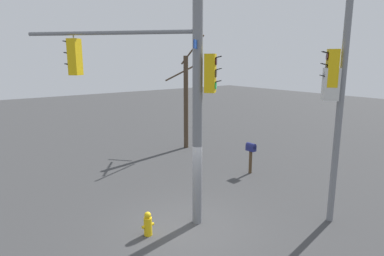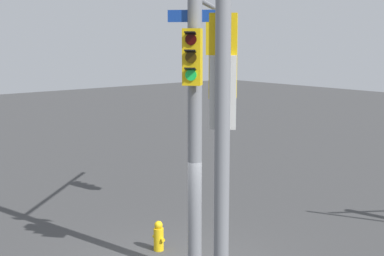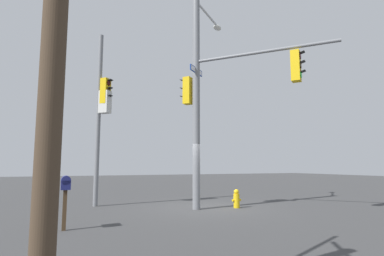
{
  "view_description": "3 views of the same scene",
  "coord_description": "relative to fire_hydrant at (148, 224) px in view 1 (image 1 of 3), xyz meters",
  "views": [
    {
      "loc": [
        5.46,
        7.36,
        5.07
      ],
      "look_at": [
        -0.58,
        -0.54,
        2.98
      ],
      "focal_mm": 30.72,
      "sensor_mm": 36.0,
      "label": 1
    },
    {
      "loc": [
        -9.03,
        7.14,
        5.04
      ],
      "look_at": [
        -0.2,
        -0.34,
        3.15
      ],
      "focal_mm": 51.81,
      "sensor_mm": 36.0,
      "label": 2
    },
    {
      "loc": [
        -5.46,
        -11.22,
        1.7
      ],
      "look_at": [
        -0.71,
        -0.25,
        3.12
      ],
      "focal_mm": 29.02,
      "sensor_mm": 36.0,
      "label": 3
    }
  ],
  "objects": [
    {
      "name": "ground_plane",
      "position": [
        -1.14,
        0.42,
        -0.34
      ],
      "size": [
        80.0,
        80.0,
        0.0
      ],
      "primitive_type": "plane",
      "color": "#3D3D3D"
    },
    {
      "name": "main_signal_pole_assembly",
      "position": [
        -1.18,
        -0.06,
        4.47
      ],
      "size": [
        4.12,
        6.03,
        8.72
      ],
      "rotation": [
        0.0,
        0.0,
        5.45
      ],
      "color": "slate",
      "rests_on": "ground"
    },
    {
      "name": "secondary_pole_assembly",
      "position": [
        -4.97,
        2.64,
        3.76
      ],
      "size": [
        0.62,
        0.63,
        7.35
      ],
      "rotation": [
        0.0,
        0.0,
        5.51
      ],
      "color": "slate",
      "rests_on": "ground"
    },
    {
      "name": "fire_hydrant",
      "position": [
        0.0,
        0.0,
        0.0
      ],
      "size": [
        0.38,
        0.24,
        0.73
      ],
      "color": "yellow",
      "rests_on": "ground"
    },
    {
      "name": "mailbox",
      "position": [
        -6.37,
        -1.87,
        0.76
      ],
      "size": [
        0.24,
        0.44,
        1.41
      ],
      "rotation": [
        0.0,
        0.0,
        0.01
      ],
      "color": "#4C3823",
      "rests_on": "ground"
    },
    {
      "name": "bare_tree_behind_pole",
      "position": [
        -6.76,
        -7.24,
        2.59
      ],
      "size": [
        1.88,
        2.25,
        6.41
      ],
      "color": "#443527",
      "rests_on": "ground"
    }
  ]
}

